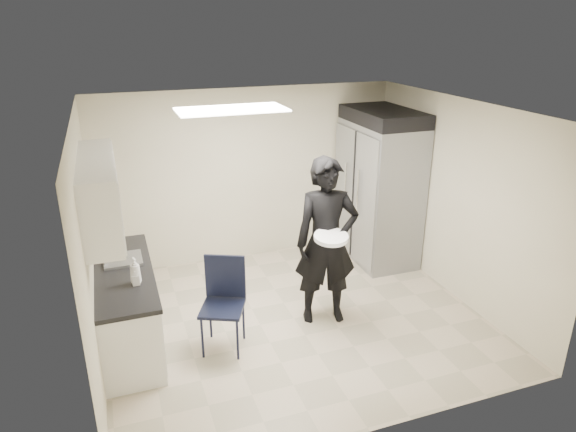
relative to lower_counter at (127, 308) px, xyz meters
name	(u,v)px	position (x,y,z in m)	size (l,w,h in m)	color
floor	(294,318)	(1.95, -0.20, -0.43)	(4.50, 4.50, 0.00)	#BCAC93
ceiling	(295,109)	(1.95, -0.20, 2.17)	(4.50, 4.50, 0.00)	silver
back_wall	(248,175)	(1.95, 1.80, 0.87)	(4.50, 4.50, 0.00)	beige
left_wall	(89,250)	(-0.30, -0.20, 0.87)	(4.00, 4.00, 0.00)	beige
right_wall	(457,200)	(4.20, -0.20, 0.87)	(4.00, 4.00, 0.00)	beige
ceiling_panel	(231,110)	(1.35, 0.20, 2.14)	(1.20, 0.60, 0.02)	white
lower_counter	(127,308)	(0.00, 0.00, 0.00)	(0.60, 1.90, 0.86)	silver
countertop	(123,273)	(0.00, 0.00, 0.46)	(0.64, 1.95, 0.05)	black
sink	(124,264)	(0.02, 0.25, 0.44)	(0.42, 0.40, 0.14)	gray
faucet	(104,255)	(-0.18, 0.25, 0.59)	(0.02, 0.02, 0.24)	silver
upper_cabinets	(100,193)	(-0.13, 0.00, 1.40)	(0.35, 1.80, 0.75)	silver
towel_dispenser	(95,182)	(-0.19, 1.15, 1.19)	(0.22, 0.30, 0.35)	black
notice_sticker_left	(90,253)	(-0.29, -0.10, 0.79)	(0.00, 0.12, 0.07)	yellow
notice_sticker_right	(91,249)	(-0.29, 0.10, 0.75)	(0.00, 0.12, 0.07)	yellow
commercial_fridge	(379,193)	(3.78, 1.07, 0.62)	(0.80, 1.35, 2.10)	gray
fridge_compressor	(384,116)	(3.78, 1.07, 1.77)	(0.80, 1.35, 0.20)	black
folding_chair	(222,308)	(0.99, -0.50, 0.09)	(0.46, 0.46, 1.03)	black
man_tuxedo	(326,242)	(2.32, -0.29, 0.60)	(0.76, 0.50, 2.06)	black
bucket_lid	(331,237)	(2.27, -0.54, 0.77)	(0.39, 0.39, 0.05)	white
soap_bottle_a	(135,271)	(0.12, -0.35, 0.63)	(0.11, 0.11, 0.29)	white
soap_bottle_b	(135,277)	(0.12, -0.38, 0.56)	(0.07, 0.08, 0.17)	#B8B9C5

